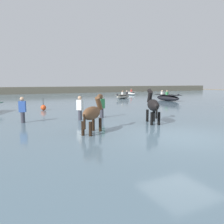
{
  "coord_description": "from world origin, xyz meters",
  "views": [
    {
      "loc": [
        -5.93,
        -6.14,
        2.34
      ],
      "look_at": [
        -0.89,
        3.98,
        0.84
      ],
      "focal_mm": 36.01,
      "sensor_mm": 36.0,
      "label": 1
    }
  ],
  "objects_px": {
    "horse_lead_bay": "(93,114)",
    "boat_near_port": "(123,96)",
    "horse_trailing_black": "(153,106)",
    "person_onlooker_right": "(23,112)",
    "boat_distant_west": "(131,93)",
    "boat_mid_outer": "(168,98)",
    "person_wading_close": "(80,110)",
    "person_wading_mid": "(102,109)",
    "channel_buoy": "(43,107)"
  },
  "relations": [
    {
      "from": "boat_distant_west",
      "to": "person_wading_close",
      "type": "xyz_separation_m",
      "value": [
        -14.98,
        -19.44,
        0.26
      ]
    },
    {
      "from": "horse_lead_bay",
      "to": "boat_near_port",
      "type": "bearing_deg",
      "value": 57.17
    },
    {
      "from": "boat_near_port",
      "to": "person_onlooker_right",
      "type": "bearing_deg",
      "value": -135.42
    },
    {
      "from": "boat_near_port",
      "to": "boat_mid_outer",
      "type": "height_order",
      "value": "boat_mid_outer"
    },
    {
      "from": "person_onlooker_right",
      "to": "boat_near_port",
      "type": "bearing_deg",
      "value": 44.58
    },
    {
      "from": "person_wading_close",
      "to": "channel_buoy",
      "type": "bearing_deg",
      "value": 100.92
    },
    {
      "from": "channel_buoy",
      "to": "person_onlooker_right",
      "type": "bearing_deg",
      "value": -110.72
    },
    {
      "from": "boat_distant_west",
      "to": "person_wading_mid",
      "type": "relative_size",
      "value": 1.53
    },
    {
      "from": "horse_trailing_black",
      "to": "person_wading_mid",
      "type": "bearing_deg",
      "value": 121.5
    },
    {
      "from": "boat_mid_outer",
      "to": "person_onlooker_right",
      "type": "height_order",
      "value": "person_onlooker_right"
    },
    {
      "from": "person_wading_close",
      "to": "channel_buoy",
      "type": "height_order",
      "value": "person_wading_close"
    },
    {
      "from": "boat_near_port",
      "to": "channel_buoy",
      "type": "distance_m",
      "value": 13.46
    },
    {
      "from": "person_onlooker_right",
      "to": "boat_distant_west",
      "type": "bearing_deg",
      "value": 46.79
    },
    {
      "from": "horse_trailing_black",
      "to": "boat_mid_outer",
      "type": "height_order",
      "value": "horse_trailing_black"
    },
    {
      "from": "boat_near_port",
      "to": "channel_buoy",
      "type": "bearing_deg",
      "value": -144.46
    },
    {
      "from": "horse_lead_bay",
      "to": "channel_buoy",
      "type": "distance_m",
      "value": 8.43
    },
    {
      "from": "channel_buoy",
      "to": "boat_near_port",
      "type": "bearing_deg",
      "value": 35.54
    },
    {
      "from": "boat_near_port",
      "to": "person_wading_mid",
      "type": "relative_size",
      "value": 1.71
    },
    {
      "from": "horse_trailing_black",
      "to": "boat_distant_west",
      "type": "distance_m",
      "value": 24.94
    },
    {
      "from": "boat_distant_west",
      "to": "person_onlooker_right",
      "type": "distance_m",
      "value": 25.97
    },
    {
      "from": "boat_mid_outer",
      "to": "person_onlooker_right",
      "type": "relative_size",
      "value": 1.98
    },
    {
      "from": "person_onlooker_right",
      "to": "person_wading_close",
      "type": "bearing_deg",
      "value": -10.28
    },
    {
      "from": "horse_lead_bay",
      "to": "boat_near_port",
      "type": "relative_size",
      "value": 0.67
    },
    {
      "from": "boat_mid_outer",
      "to": "boat_near_port",
      "type": "bearing_deg",
      "value": 116.35
    },
    {
      "from": "horse_trailing_black",
      "to": "horse_lead_bay",
      "type": "bearing_deg",
      "value": -167.81
    },
    {
      "from": "boat_mid_outer",
      "to": "person_wading_mid",
      "type": "distance_m",
      "value": 13.53
    },
    {
      "from": "person_onlooker_right",
      "to": "channel_buoy",
      "type": "distance_m",
      "value": 5.07
    },
    {
      "from": "horse_trailing_black",
      "to": "person_onlooker_right",
      "type": "height_order",
      "value": "horse_trailing_black"
    },
    {
      "from": "horse_trailing_black",
      "to": "channel_buoy",
      "type": "bearing_deg",
      "value": 117.38
    },
    {
      "from": "horse_lead_bay",
      "to": "person_wading_close",
      "type": "relative_size",
      "value": 1.14
    },
    {
      "from": "person_wading_close",
      "to": "channel_buoy",
      "type": "relative_size",
      "value": 1.81
    },
    {
      "from": "person_wading_close",
      "to": "horse_lead_bay",
      "type": "bearing_deg",
      "value": -99.44
    },
    {
      "from": "boat_distant_west",
      "to": "horse_lead_bay",
      "type": "bearing_deg",
      "value": -124.46
    },
    {
      "from": "person_wading_mid",
      "to": "boat_distant_west",
      "type": "bearing_deg",
      "value": 54.69
    },
    {
      "from": "horse_lead_bay",
      "to": "person_wading_close",
      "type": "height_order",
      "value": "horse_lead_bay"
    },
    {
      "from": "person_wading_mid",
      "to": "channel_buoy",
      "type": "height_order",
      "value": "person_wading_mid"
    },
    {
      "from": "boat_distant_west",
      "to": "person_wading_close",
      "type": "relative_size",
      "value": 1.53
    },
    {
      "from": "boat_distant_west",
      "to": "person_onlooker_right",
      "type": "bearing_deg",
      "value": -133.21
    },
    {
      "from": "horse_lead_bay",
      "to": "boat_mid_outer",
      "type": "relative_size",
      "value": 0.57
    },
    {
      "from": "boat_near_port",
      "to": "boat_distant_west",
      "type": "distance_m",
      "value": 8.13
    },
    {
      "from": "horse_lead_bay",
      "to": "boat_near_port",
      "type": "height_order",
      "value": "horse_lead_bay"
    },
    {
      "from": "horse_trailing_black",
      "to": "boat_distant_west",
      "type": "bearing_deg",
      "value": 61.15
    },
    {
      "from": "horse_lead_bay",
      "to": "person_onlooker_right",
      "type": "xyz_separation_m",
      "value": [
        -2.28,
        3.66,
        -0.23
      ]
    },
    {
      "from": "person_wading_mid",
      "to": "boat_mid_outer",
      "type": "bearing_deg",
      "value": 34.14
    },
    {
      "from": "boat_distant_west",
      "to": "channel_buoy",
      "type": "xyz_separation_m",
      "value": [
        -15.99,
        -14.2,
        -0.07
      ]
    },
    {
      "from": "person_wading_mid",
      "to": "channel_buoy",
      "type": "relative_size",
      "value": 1.81
    },
    {
      "from": "boat_mid_outer",
      "to": "person_wading_close",
      "type": "height_order",
      "value": "person_wading_close"
    },
    {
      "from": "boat_mid_outer",
      "to": "horse_trailing_black",
      "type": "bearing_deg",
      "value": -133.29
    },
    {
      "from": "horse_trailing_black",
      "to": "person_wading_mid",
      "type": "relative_size",
      "value": 1.23
    },
    {
      "from": "person_onlooker_right",
      "to": "horse_trailing_black",
      "type": "bearing_deg",
      "value": -26.86
    }
  ]
}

